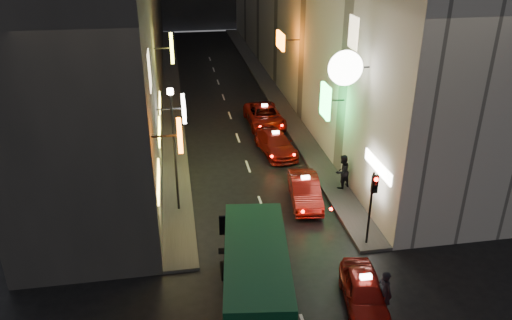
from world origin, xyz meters
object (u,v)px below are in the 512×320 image
traffic_light (373,194)px  taxi_near (364,290)px  minibus (256,272)px  lamp_post (174,143)px  pedestrian_crossing (385,290)px

traffic_light → taxi_near: bearing=-113.4°
minibus → lamp_post: 8.35m
pedestrian_crossing → lamp_post: lamp_post is taller
taxi_near → lamp_post: size_ratio=0.79×
pedestrian_crossing → lamp_post: bearing=23.5°
traffic_light → minibus: bearing=-150.5°
minibus → lamp_post: (-2.63, 7.67, 1.99)m
minibus → pedestrian_crossing: bearing=-11.3°
minibus → traffic_light: (5.57, 3.15, 0.96)m
taxi_near → lamp_post: bearing=129.1°
minibus → taxi_near: minibus is taller
lamp_post → pedestrian_crossing: bearing=-50.0°
taxi_near → pedestrian_crossing: bearing=-36.6°
taxi_near → pedestrian_crossing: (0.59, -0.44, 0.30)m
minibus → taxi_near: 4.15m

